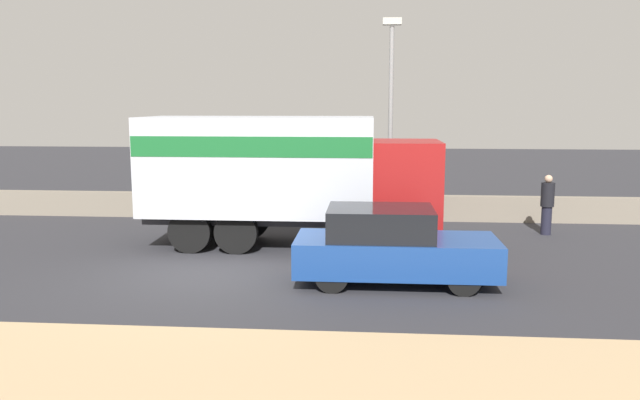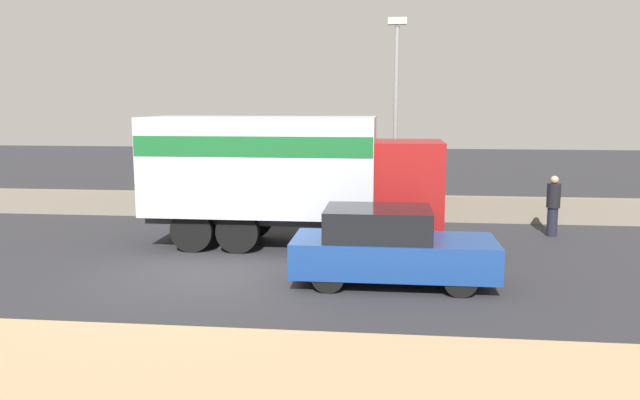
% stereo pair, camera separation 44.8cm
% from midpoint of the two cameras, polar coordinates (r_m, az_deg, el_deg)
% --- Properties ---
extents(ground_plane, '(80.00, 80.00, 0.00)m').
position_cam_midpoint_polar(ground_plane, '(14.09, -9.29, -6.67)').
color(ground_plane, '#2D2D33').
extents(stone_wall_backdrop, '(60.00, 0.35, 0.82)m').
position_cam_midpoint_polar(stone_wall_backdrop, '(20.59, -4.16, -0.51)').
color(stone_wall_backdrop, gray).
rests_on(stone_wall_backdrop, ground_plane).
extents(street_lamp, '(0.56, 0.28, 6.26)m').
position_cam_midpoint_polar(street_lamp, '(19.27, 7.62, 8.54)').
color(street_lamp, gray).
rests_on(street_lamp, ground_plane).
extents(box_truck, '(7.63, 2.49, 3.40)m').
position_cam_midpoint_polar(box_truck, '(16.27, -2.50, 2.82)').
color(box_truck, maroon).
rests_on(box_truck, ground_plane).
extents(car_hatchback, '(4.19, 1.74, 1.60)m').
position_cam_midpoint_polar(car_hatchback, '(13.07, 7.33, -4.28)').
color(car_hatchback, navy).
rests_on(car_hatchback, ground_plane).
extents(pedestrian, '(0.38, 0.38, 1.73)m').
position_cam_midpoint_polar(pedestrian, '(18.92, 21.18, -0.42)').
color(pedestrian, '#1E1E2D').
rests_on(pedestrian, ground_plane).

